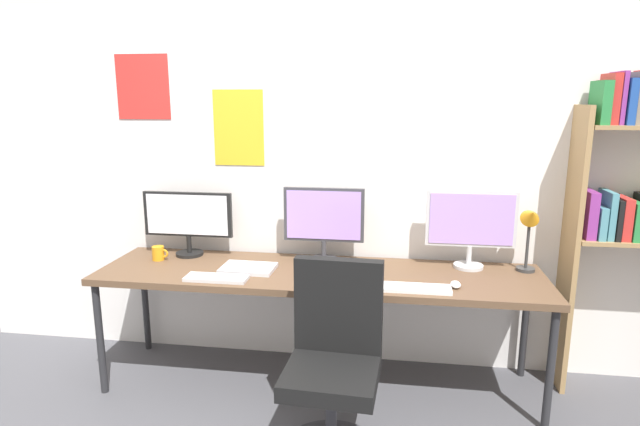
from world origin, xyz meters
name	(u,v)px	position (x,y,z in m)	size (l,w,h in m)	color
wall_back	(328,170)	(0.00, 1.02, 1.30)	(5.07, 0.11, 2.60)	silver
desk	(319,279)	(0.00, 0.60, 0.69)	(2.67, 0.68, 0.74)	brown
bookshelf	(639,206)	(1.84, 0.83, 1.15)	(0.83, 0.28, 1.91)	#9E7A4C
office_chair	(333,382)	(0.17, -0.06, 0.40)	(0.52, 0.52, 0.99)	#2D2D33
monitor_left	(188,219)	(-0.90, 0.81, 0.99)	(0.59, 0.18, 0.42)	black
monitor_center	(324,220)	(0.00, 0.81, 1.01)	(0.51, 0.18, 0.47)	#38383D
monitor_right	(471,224)	(0.90, 0.81, 1.02)	(0.54, 0.18, 0.48)	silver
desk_lamp	(530,227)	(1.23, 0.77, 1.02)	(0.11, 0.15, 0.42)	#333333
keyboard_left	(217,278)	(-0.56, 0.37, 0.75)	(0.36, 0.13, 0.02)	silver
keyboard_right	(414,288)	(0.56, 0.37, 0.75)	(0.40, 0.13, 0.02)	silver
computer_mouse	(456,284)	(0.79, 0.44, 0.76)	(0.06, 0.10, 0.03)	silver
laptop_closed	(248,268)	(-0.43, 0.56, 0.75)	(0.32, 0.22, 0.02)	silver
coffee_mug	(159,253)	(-1.06, 0.68, 0.79)	(0.11, 0.08, 0.09)	orange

